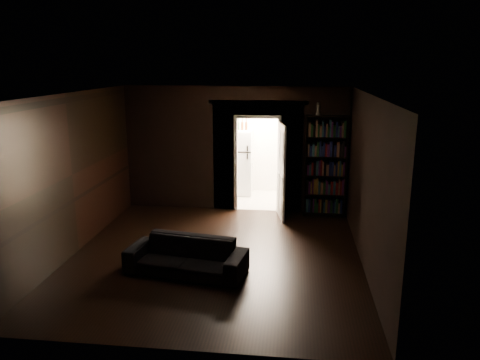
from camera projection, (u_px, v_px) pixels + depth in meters
The scene contains 9 objects.
ground at pixel (215, 257), 8.16m from camera, with size 5.50×5.50×0.00m, color black.
room_walls at pixel (223, 151), 8.78m from camera, with size 5.02×5.61×2.84m.
kitchen_alcove at pixel (261, 149), 11.54m from camera, with size 2.20×1.80×2.60m.
sofa at pixel (186, 251), 7.47m from camera, with size 1.91×0.83×0.73m, color black.
bookshelf at pixel (325, 166), 10.16m from camera, with size 0.90×0.32×2.20m, color black.
refrigerator at pixel (238, 162), 11.93m from camera, with size 0.74×0.68×1.65m, color silver.
door at pixel (281, 171), 10.02m from camera, with size 0.85×0.05×2.05m, color silver.
figurine at pixel (318, 109), 9.94m from camera, with size 0.09×0.09×0.27m, color white.
bottles at pixel (236, 124), 11.68m from camera, with size 0.72×0.09×0.29m, color black.
Camera 1 is at (1.30, -7.49, 3.29)m, focal length 35.00 mm.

